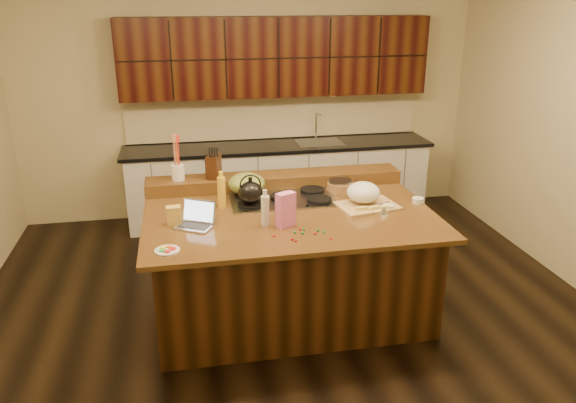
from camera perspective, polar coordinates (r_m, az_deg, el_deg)
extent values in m
cube|color=black|center=(5.10, 0.11, -10.83)|extent=(5.50, 5.00, 0.01)
cube|color=#BFB386|center=(6.96, -3.91, 9.64)|extent=(5.50, 0.01, 2.70)
cube|color=#BFB386|center=(2.35, 12.29, -13.36)|extent=(5.50, 0.01, 2.70)
cube|color=black|center=(4.89, 0.11, -6.37)|extent=(2.22, 1.42, 0.88)
cube|color=black|center=(4.70, 0.12, -1.35)|extent=(2.40, 1.60, 0.04)
cube|color=black|center=(5.32, -1.34, 2.19)|extent=(2.40, 0.30, 0.12)
cube|color=gray|center=(4.97, -0.55, 0.17)|extent=(0.92, 0.52, 0.02)
cylinder|color=black|center=(5.04, -4.18, 0.69)|extent=(0.22, 0.22, 0.03)
cylinder|color=black|center=(5.14, 2.48, 1.12)|extent=(0.22, 0.22, 0.03)
cylinder|color=black|center=(4.80, -3.79, -0.34)|extent=(0.22, 0.22, 0.03)
cylinder|color=black|center=(4.90, 3.18, 0.14)|extent=(0.22, 0.22, 0.03)
cylinder|color=black|center=(4.96, -0.55, 0.42)|extent=(0.22, 0.22, 0.03)
cube|color=silver|center=(6.91, -0.91, 1.89)|extent=(3.60, 0.62, 0.90)
cube|color=black|center=(6.78, -0.93, 5.66)|extent=(3.70, 0.66, 0.04)
cube|color=gray|center=(6.87, 3.19, 5.97)|extent=(0.55, 0.42, 0.01)
cylinder|color=gray|center=(7.00, 2.86, 7.80)|extent=(0.02, 0.02, 0.36)
cube|color=black|center=(6.74, -1.22, 14.48)|extent=(3.60, 0.34, 0.90)
cube|color=#BFB386|center=(7.01, -1.40, 8.50)|extent=(3.60, 0.03, 0.50)
ellipsoid|color=black|center=(4.76, -3.83, 0.92)|extent=(0.22, 0.22, 0.19)
ellipsoid|color=olive|center=(5.00, -4.21, 1.85)|extent=(0.37, 0.37, 0.18)
cube|color=#B7B7BC|center=(4.45, -9.52, -2.55)|extent=(0.34, 0.30, 0.01)
cube|color=black|center=(4.45, -9.53, -2.45)|extent=(0.26, 0.21, 0.00)
cube|color=#B7B7BC|center=(4.49, -9.03, -0.95)|extent=(0.27, 0.19, 0.18)
cube|color=silver|center=(4.49, -9.06, -0.97)|extent=(0.24, 0.16, 0.15)
cylinder|color=yellow|center=(4.79, -6.76, 0.92)|extent=(0.08, 0.08, 0.27)
cylinder|color=silver|center=(4.38, -2.34, -0.99)|extent=(0.07, 0.07, 0.25)
cube|color=tan|center=(4.85, 8.07, -0.45)|extent=(0.55, 0.44, 0.02)
ellipsoid|color=white|center=(4.88, 7.66, 0.93)|extent=(0.29, 0.29, 0.18)
cube|color=#EDD872|center=(4.71, 7.50, -0.73)|extent=(0.11, 0.03, 0.03)
cube|color=#EDD872|center=(4.75, 8.74, -0.64)|extent=(0.11, 0.03, 0.03)
cube|color=#EDD872|center=(4.78, 9.96, -0.54)|extent=(0.11, 0.03, 0.03)
cylinder|color=gray|center=(4.87, 9.35, -0.25)|extent=(0.19, 0.08, 0.01)
cylinder|color=white|center=(4.82, 10.17, -0.59)|extent=(0.12, 0.12, 0.04)
cylinder|color=white|center=(5.03, 13.05, 0.11)|extent=(0.13, 0.13, 0.04)
cylinder|color=white|center=(5.21, 8.55, 1.14)|extent=(0.13, 0.13, 0.04)
cylinder|color=#996B3F|center=(5.20, 5.32, 1.48)|extent=(0.29, 0.29, 0.09)
cone|color=silver|center=(4.72, 9.72, -0.86)|extent=(0.09, 0.09, 0.07)
cube|color=pink|center=(4.37, -0.24, -0.84)|extent=(0.17, 0.14, 0.28)
cylinder|color=white|center=(4.09, -12.17, -4.88)|extent=(0.22, 0.22, 0.01)
cube|color=gold|center=(4.51, -11.52, -1.43)|extent=(0.12, 0.09, 0.16)
cylinder|color=white|center=(5.21, -11.11, 2.92)|extent=(0.16, 0.16, 0.14)
cube|color=black|center=(5.21, -7.56, 3.53)|extent=(0.16, 0.20, 0.21)
ellipsoid|color=red|center=(4.23, -1.41, -3.51)|extent=(0.02, 0.02, 0.02)
ellipsoid|color=#198C26|center=(4.30, 3.68, -3.08)|extent=(0.02, 0.02, 0.02)
ellipsoid|color=red|center=(4.14, 0.79, -4.00)|extent=(0.02, 0.02, 0.02)
ellipsoid|color=#198C26|center=(4.34, 1.58, -2.82)|extent=(0.02, 0.02, 0.02)
ellipsoid|color=red|center=(4.17, 0.45, -3.85)|extent=(0.02, 0.02, 0.02)
ellipsoid|color=#198C26|center=(4.33, 3.06, -2.93)|extent=(0.02, 0.02, 0.02)
ellipsoid|color=red|center=(4.27, 2.80, -3.25)|extent=(0.02, 0.02, 0.02)
ellipsoid|color=#198C26|center=(4.28, 1.50, -3.20)|extent=(0.02, 0.02, 0.02)
ellipsoid|color=red|center=(4.19, 4.34, -3.77)|extent=(0.02, 0.02, 0.02)
ellipsoid|color=#198C26|center=(4.29, 0.70, -3.14)|extent=(0.02, 0.02, 0.02)
ellipsoid|color=red|center=(4.34, 1.26, -2.84)|extent=(0.02, 0.02, 0.02)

